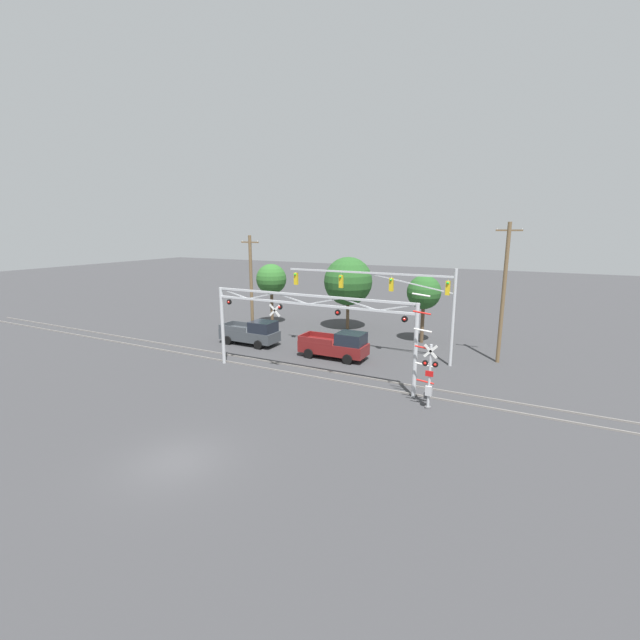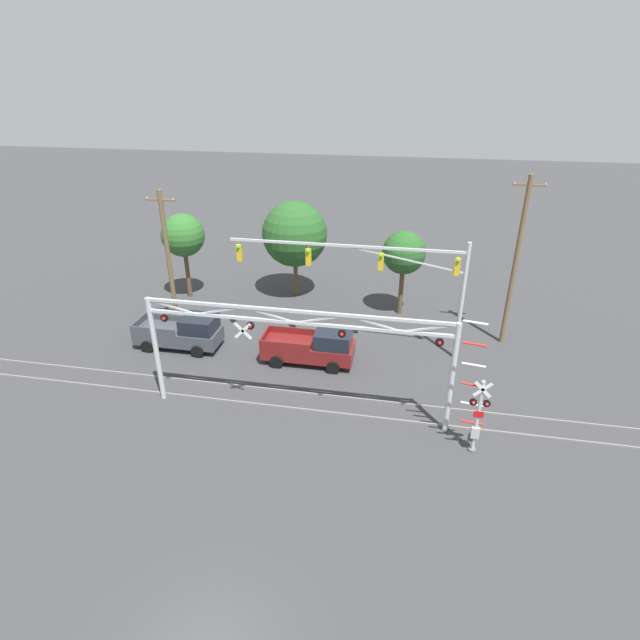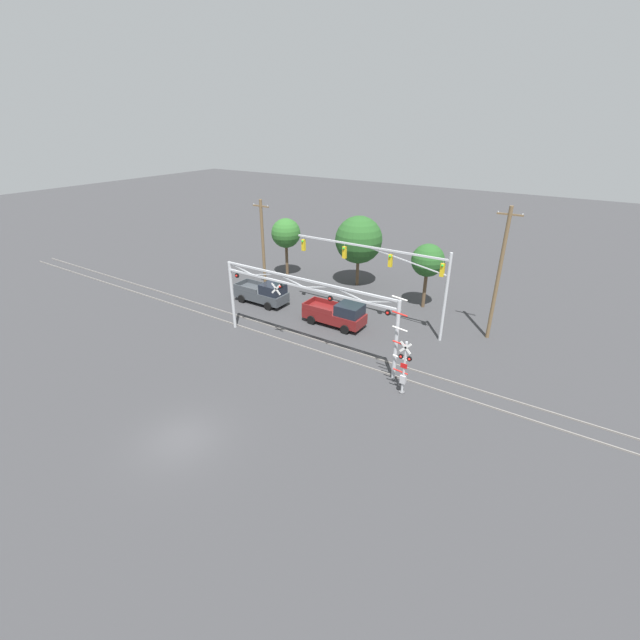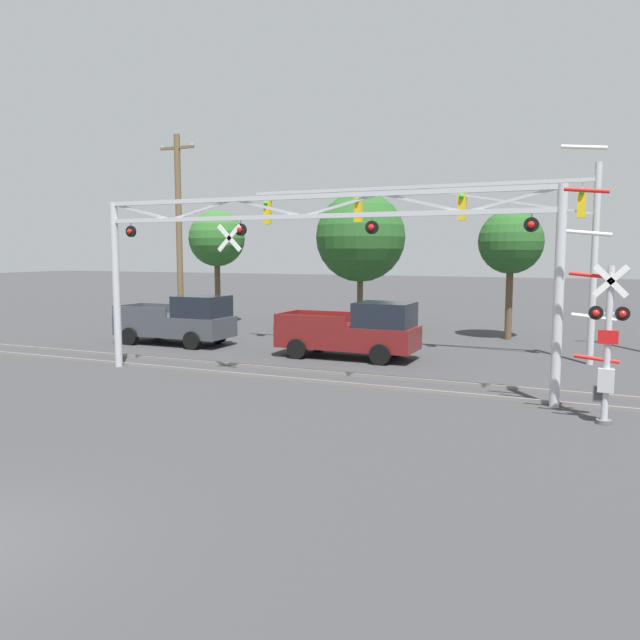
# 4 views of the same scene
# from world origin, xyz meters

# --- Properties ---
(ground_plane) EXTENTS (200.00, 200.00, 0.00)m
(ground_plane) POSITION_xyz_m (0.00, 0.00, 0.00)
(ground_plane) COLOR #38383A
(rail_track_near) EXTENTS (80.00, 0.08, 0.10)m
(rail_track_near) POSITION_xyz_m (0.00, 12.26, 0.05)
(rail_track_near) COLOR gray
(rail_track_near) RESTS_ON ground_plane
(rail_track_far) EXTENTS (80.00, 0.08, 0.10)m
(rail_track_far) POSITION_xyz_m (0.00, 13.69, 0.05)
(rail_track_far) COLOR gray
(rail_track_far) RESTS_ON ground_plane
(crossing_gantry) EXTENTS (14.74, 0.29, 5.75)m
(crossing_gantry) POSITION_xyz_m (-0.02, 11.97, 4.10)
(crossing_gantry) COLOR #B7BABF
(crossing_gantry) RESTS_ON ground_plane
(crossing_signal_mast) EXTENTS (1.63, 0.35, 6.52)m
(crossing_signal_mast) POSITION_xyz_m (8.32, 10.74, 2.08)
(crossing_signal_mast) COLOR #B7BABF
(crossing_signal_mast) RESTS_ON ground_plane
(traffic_signal_span) EXTENTS (13.76, 0.39, 7.17)m
(traffic_signal_span) POSITION_xyz_m (4.00, 19.15, 5.14)
(traffic_signal_span) COLOR #B7BABF
(traffic_signal_span) RESTS_ON ground_plane
(pickup_truck_lead) EXTENTS (5.35, 2.24, 2.18)m
(pickup_truck_lead) POSITION_xyz_m (-0.16, 16.98, 1.05)
(pickup_truck_lead) COLOR maroon
(pickup_truck_lead) RESTS_ON ground_plane
(pickup_truck_following) EXTENTS (5.24, 2.24, 2.18)m
(pickup_truck_following) POSITION_xyz_m (-8.44, 17.26, 1.04)
(pickup_truck_following) COLOR #3D4247
(pickup_truck_following) RESTS_ON ground_plane
(utility_pole_left) EXTENTS (1.80, 0.28, 9.37)m
(utility_pole_left) POSITION_xyz_m (-9.58, 18.85, 4.83)
(utility_pole_left) COLOR brown
(utility_pole_left) RESTS_ON ground_plane
(utility_pole_right) EXTENTS (1.80, 0.28, 10.42)m
(utility_pole_right) POSITION_xyz_m (11.08, 21.69, 5.36)
(utility_pole_right) COLOR brown
(utility_pole_right) RESTS_ON ground_plane
(background_tree_beyond_span) EXTENTS (2.95, 2.95, 6.00)m
(background_tree_beyond_span) POSITION_xyz_m (4.50, 24.74, 4.48)
(background_tree_beyond_span) COLOR brown
(background_tree_beyond_span) RESTS_ON ground_plane
(background_tree_far_left_verge) EXTENTS (3.13, 3.13, 6.38)m
(background_tree_far_left_verge) POSITION_xyz_m (-11.42, 24.82, 4.78)
(background_tree_far_left_verge) COLOR brown
(background_tree_far_left_verge) RESTS_ON ground_plane
(background_tree_far_right_verge) EXTENTS (4.78, 4.78, 7.24)m
(background_tree_far_right_verge) POSITION_xyz_m (-3.48, 26.52, 4.83)
(background_tree_far_right_verge) COLOR brown
(background_tree_far_right_verge) RESTS_ON ground_plane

